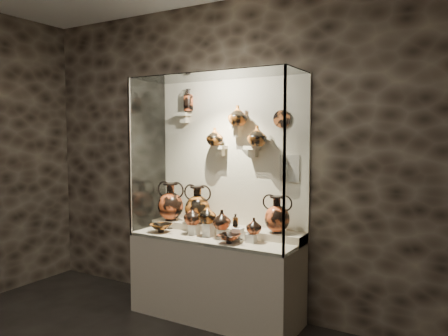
# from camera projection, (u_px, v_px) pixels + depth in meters

# --- Properties ---
(wall_back) EXTENTS (5.00, 0.02, 3.20)m
(wall_back) POSITION_uv_depth(u_px,v_px,m) (231.00, 157.00, 4.53)
(wall_back) COLOR black
(wall_back) RESTS_ON ground
(plinth) EXTENTS (1.70, 0.60, 0.80)m
(plinth) POSITION_uv_depth(u_px,v_px,m) (216.00, 278.00, 4.34)
(plinth) COLOR beige
(plinth) RESTS_ON floor
(front_tier) EXTENTS (1.68, 0.58, 0.03)m
(front_tier) POSITION_uv_depth(u_px,v_px,m) (216.00, 237.00, 4.31)
(front_tier) COLOR beige
(front_tier) RESTS_ON plinth
(rear_tier) EXTENTS (1.70, 0.25, 0.10)m
(rear_tier) POSITION_uv_depth(u_px,v_px,m) (224.00, 231.00, 4.46)
(rear_tier) COLOR beige
(rear_tier) RESTS_ON plinth
(back_panel) EXTENTS (1.70, 0.03, 1.60)m
(back_panel) POSITION_uv_depth(u_px,v_px,m) (231.00, 157.00, 4.52)
(back_panel) COLOR beige
(back_panel) RESTS_ON plinth
(glass_front) EXTENTS (1.70, 0.01, 1.60)m
(glass_front) POSITION_uv_depth(u_px,v_px,m) (199.00, 160.00, 4.00)
(glass_front) COLOR white
(glass_front) RESTS_ON plinth
(glass_left) EXTENTS (0.01, 0.60, 1.60)m
(glass_left) POSITION_uv_depth(u_px,v_px,m) (148.00, 156.00, 4.68)
(glass_left) COLOR white
(glass_left) RESTS_ON plinth
(glass_right) EXTENTS (0.01, 0.60, 1.60)m
(glass_right) POSITION_uv_depth(u_px,v_px,m) (298.00, 161.00, 3.83)
(glass_right) COLOR white
(glass_right) RESTS_ON plinth
(glass_top) EXTENTS (1.70, 0.60, 0.01)m
(glass_top) POSITION_uv_depth(u_px,v_px,m) (215.00, 76.00, 4.19)
(glass_top) COLOR white
(glass_top) RESTS_ON back_panel
(frame_post_left) EXTENTS (0.02, 0.02, 1.60)m
(frame_post_left) POSITION_uv_depth(u_px,v_px,m) (130.00, 157.00, 4.43)
(frame_post_left) COLOR gray
(frame_post_left) RESTS_ON plinth
(frame_post_right) EXTENTS (0.02, 0.02, 1.60)m
(frame_post_right) POSITION_uv_depth(u_px,v_px,m) (284.00, 163.00, 3.58)
(frame_post_right) COLOR gray
(frame_post_right) RESTS_ON plinth
(pedestal_a) EXTENTS (0.09, 0.09, 0.10)m
(pedestal_a) POSITION_uv_depth(u_px,v_px,m) (194.00, 229.00, 4.38)
(pedestal_a) COLOR silver
(pedestal_a) RESTS_ON front_tier
(pedestal_b) EXTENTS (0.09, 0.09, 0.13)m
(pedestal_b) POSITION_uv_depth(u_px,v_px,m) (209.00, 230.00, 4.29)
(pedestal_b) COLOR silver
(pedestal_b) RESTS_ON front_tier
(pedestal_c) EXTENTS (0.09, 0.09, 0.09)m
(pedestal_c) POSITION_uv_depth(u_px,v_px,m) (223.00, 234.00, 4.20)
(pedestal_c) COLOR silver
(pedestal_c) RESTS_ON front_tier
(pedestal_d) EXTENTS (0.09, 0.09, 0.12)m
(pedestal_d) POSITION_uv_depth(u_px,v_px,m) (238.00, 234.00, 4.12)
(pedestal_d) COLOR silver
(pedestal_d) RESTS_ON front_tier
(pedestal_e) EXTENTS (0.09, 0.09, 0.08)m
(pedestal_e) POSITION_uv_depth(u_px,v_px,m) (251.00, 238.00, 4.05)
(pedestal_e) COLOR silver
(pedestal_e) RESTS_ON front_tier
(bracket_ul) EXTENTS (0.14, 0.12, 0.04)m
(bracket_ul) POSITION_uv_depth(u_px,v_px,m) (183.00, 114.00, 4.70)
(bracket_ul) COLOR beige
(bracket_ul) RESTS_ON back_panel
(bracket_ca) EXTENTS (0.14, 0.12, 0.04)m
(bracket_ca) POSITION_uv_depth(u_px,v_px,m) (219.00, 147.00, 4.50)
(bracket_ca) COLOR beige
(bracket_ca) RESTS_ON back_panel
(bracket_cb) EXTENTS (0.10, 0.12, 0.04)m
(bracket_cb) POSITION_uv_depth(u_px,v_px,m) (236.00, 128.00, 4.39)
(bracket_cb) COLOR beige
(bracket_cb) RESTS_ON back_panel
(bracket_cc) EXTENTS (0.14, 0.12, 0.04)m
(bracket_cc) POSITION_uv_depth(u_px,v_px,m) (252.00, 148.00, 4.31)
(bracket_cc) COLOR beige
(bracket_cc) RESTS_ON back_panel
(amphora_left) EXTENTS (0.37, 0.37, 0.41)m
(amphora_left) POSITION_uv_depth(u_px,v_px,m) (171.00, 202.00, 4.72)
(amphora_left) COLOR #D05427
(amphora_left) RESTS_ON rear_tier
(amphora_mid) EXTENTS (0.34, 0.34, 0.40)m
(amphora_mid) POSITION_uv_depth(u_px,v_px,m) (198.00, 205.00, 4.55)
(amphora_mid) COLOR #C06622
(amphora_mid) RESTS_ON rear_tier
(amphora_right) EXTENTS (0.35, 0.35, 0.35)m
(amphora_right) POSITION_uv_depth(u_px,v_px,m) (277.00, 214.00, 4.12)
(amphora_right) COLOR #D05427
(amphora_right) RESTS_ON rear_tier
(jug_a) EXTENTS (0.23, 0.23, 0.18)m
(jug_a) POSITION_uv_depth(u_px,v_px,m) (192.00, 215.00, 4.37)
(jug_a) COLOR #D05427
(jug_a) RESTS_ON pedestal_a
(jug_b) EXTENTS (0.20, 0.20, 0.18)m
(jug_b) POSITION_uv_depth(u_px,v_px,m) (207.00, 214.00, 4.29)
(jug_b) COLOR #C06622
(jug_b) RESTS_ON pedestal_b
(jug_c) EXTENTS (0.23, 0.23, 0.19)m
(jug_c) POSITION_uv_depth(u_px,v_px,m) (222.00, 219.00, 4.20)
(jug_c) COLOR #D05427
(jug_c) RESTS_ON pedestal_c
(jug_e) EXTENTS (0.19, 0.19, 0.15)m
(jug_e) POSITION_uv_depth(u_px,v_px,m) (254.00, 226.00, 4.05)
(jug_e) COLOR #D05427
(jug_e) RESTS_ON pedestal_e
(lekythos_small) EXTENTS (0.07, 0.07, 0.14)m
(lekythos_small) POSITION_uv_depth(u_px,v_px,m) (236.00, 220.00, 4.14)
(lekythos_small) COLOR #C06622
(lekythos_small) RESTS_ON pedestal_d
(kylix_left) EXTENTS (0.32, 0.29, 0.11)m
(kylix_left) POSITION_uv_depth(u_px,v_px,m) (161.00, 227.00, 4.47)
(kylix_left) COLOR #C06622
(kylix_left) RESTS_ON front_tier
(kylix_right) EXTENTS (0.30, 0.28, 0.10)m
(kylix_right) POSITION_uv_depth(u_px,v_px,m) (229.00, 238.00, 4.02)
(kylix_right) COLOR #D05427
(kylix_right) RESTS_ON front_tier
(lekythos_tall) EXTENTS (0.11, 0.11, 0.28)m
(lekythos_tall) POSITION_uv_depth(u_px,v_px,m) (188.00, 99.00, 4.65)
(lekythos_tall) COLOR #D05427
(lekythos_tall) RESTS_ON bracket_ul
(ovoid_vase_a) EXTENTS (0.21, 0.21, 0.18)m
(ovoid_vase_a) POSITION_uv_depth(u_px,v_px,m) (215.00, 137.00, 4.48)
(ovoid_vase_a) COLOR #C06622
(ovoid_vase_a) RESTS_ON bracket_ca
(ovoid_vase_b) EXTENTS (0.23, 0.23, 0.20)m
(ovoid_vase_b) POSITION_uv_depth(u_px,v_px,m) (238.00, 116.00, 4.32)
(ovoid_vase_b) COLOR #C06622
(ovoid_vase_b) RESTS_ON bracket_cb
(ovoid_vase_c) EXTENTS (0.21, 0.21, 0.20)m
(ovoid_vase_c) POSITION_uv_depth(u_px,v_px,m) (257.00, 136.00, 4.23)
(ovoid_vase_c) COLOR #C06622
(ovoid_vase_c) RESTS_ON bracket_cc
(wall_plate) EXTENTS (0.17, 0.02, 0.17)m
(wall_plate) POSITION_uv_depth(u_px,v_px,m) (282.00, 119.00, 4.19)
(wall_plate) COLOR #AF5322
(wall_plate) RESTS_ON back_panel
(info_placard) EXTENTS (0.19, 0.01, 0.26)m
(info_placard) POSITION_uv_depth(u_px,v_px,m) (289.00, 168.00, 4.19)
(info_placard) COLOR beige
(info_placard) RESTS_ON back_panel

